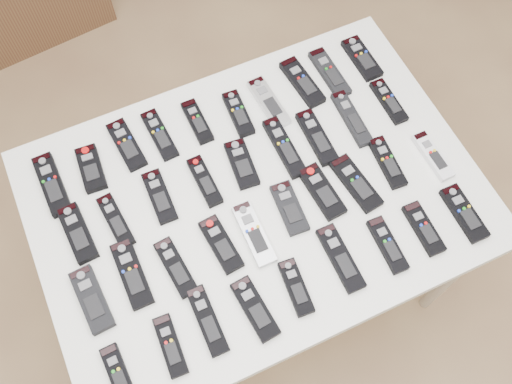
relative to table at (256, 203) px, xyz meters
name	(u,v)px	position (x,y,z in m)	size (l,w,h in m)	color
ground	(245,318)	(-0.11, -0.13, -0.72)	(4.00, 4.00, 0.00)	brown
table	(256,203)	(0.00, 0.00, 0.00)	(1.25, 0.88, 0.78)	white
remote_0	(52,185)	(-0.52, 0.27, 0.07)	(0.06, 0.20, 0.02)	black
remote_1	(91,169)	(-0.40, 0.27, 0.07)	(0.06, 0.15, 0.02)	black
remote_2	(127,145)	(-0.28, 0.30, 0.07)	(0.06, 0.17, 0.02)	black
remote_3	(160,135)	(-0.18, 0.30, 0.07)	(0.05, 0.18, 0.02)	black
remote_4	(197,122)	(-0.06, 0.29, 0.07)	(0.05, 0.15, 0.02)	black
remote_5	(238,114)	(0.06, 0.27, 0.07)	(0.05, 0.16, 0.02)	black
remote_6	(269,103)	(0.16, 0.26, 0.07)	(0.05, 0.19, 0.02)	#B7B7BC
remote_7	(302,82)	(0.29, 0.29, 0.07)	(0.06, 0.19, 0.02)	black
remote_8	(330,73)	(0.39, 0.28, 0.07)	(0.05, 0.19, 0.02)	black
remote_9	(362,58)	(0.51, 0.29, 0.07)	(0.06, 0.17, 0.02)	black
remote_10	(78,233)	(-0.49, 0.09, 0.07)	(0.06, 0.18, 0.02)	black
remote_11	(116,221)	(-0.39, 0.09, 0.07)	(0.05, 0.17, 0.02)	black
remote_12	(160,196)	(-0.25, 0.11, 0.07)	(0.05, 0.16, 0.02)	black
remote_13	(205,181)	(-0.12, 0.10, 0.07)	(0.04, 0.16, 0.02)	black
remote_14	(242,164)	(0.00, 0.10, 0.07)	(0.06, 0.15, 0.02)	black
remote_15	(284,147)	(0.14, 0.10, 0.07)	(0.05, 0.21, 0.02)	black
remote_16	(317,137)	(0.24, 0.09, 0.07)	(0.05, 0.19, 0.02)	black
remote_17	(352,118)	(0.37, 0.11, 0.07)	(0.05, 0.20, 0.02)	black
remote_18	(389,101)	(0.50, 0.11, 0.07)	(0.05, 0.16, 0.02)	black
remote_19	(92,299)	(-0.51, -0.10, 0.07)	(0.06, 0.18, 0.02)	black
remote_20	(132,274)	(-0.40, -0.08, 0.07)	(0.06, 0.19, 0.02)	black
remote_21	(176,267)	(-0.29, -0.11, 0.07)	(0.05, 0.17, 0.02)	black
remote_22	(221,244)	(-0.15, -0.10, 0.07)	(0.06, 0.17, 0.02)	black
remote_23	(254,234)	(-0.06, -0.11, 0.07)	(0.05, 0.19, 0.02)	#B7B7BC
remote_24	(289,208)	(0.07, -0.08, 0.07)	(0.06, 0.16, 0.02)	black
remote_25	(322,191)	(0.17, -0.07, 0.07)	(0.06, 0.17, 0.02)	black
remote_26	(356,183)	(0.27, -0.09, 0.07)	(0.06, 0.18, 0.02)	black
remote_27	(387,162)	(0.39, -0.07, 0.07)	(0.05, 0.17, 0.02)	black
remote_28	(433,156)	(0.52, -0.11, 0.07)	(0.04, 0.16, 0.02)	silver
remote_29	(118,374)	(-0.51, -0.30, 0.07)	(0.04, 0.15, 0.02)	black
remote_30	(170,346)	(-0.37, -0.29, 0.07)	(0.05, 0.16, 0.02)	black
remote_31	(207,320)	(-0.26, -0.27, 0.07)	(0.05, 0.18, 0.02)	black
remote_32	(255,309)	(-0.14, -0.30, 0.07)	(0.06, 0.17, 0.02)	black
remote_33	(296,287)	(-0.02, -0.29, 0.07)	(0.05, 0.15, 0.02)	black
remote_34	(340,258)	(0.12, -0.27, 0.07)	(0.05, 0.19, 0.02)	black
remote_35	(387,245)	(0.26, -0.29, 0.07)	(0.05, 0.16, 0.02)	black
remote_36	(424,229)	(0.37, -0.29, 0.07)	(0.05, 0.16, 0.02)	black
remote_37	(464,213)	(0.50, -0.30, 0.07)	(0.05, 0.17, 0.02)	black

